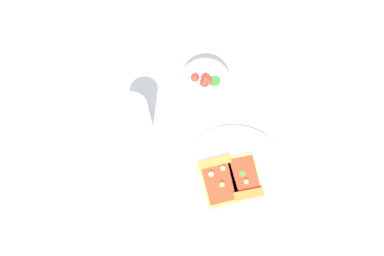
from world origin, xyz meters
The scene contains 6 objects.
ground_plane centered at (0.00, 0.00, 0.00)m, with size 2.40×2.40×0.00m, color silver.
plate centered at (0.02, -0.02, 0.01)m, with size 0.28×0.28×0.01m, color white.
pizza_slice_near centered at (-0.02, -0.01, 0.02)m, with size 0.11×0.14×0.02m.
pizza_slice_far centered at (0.03, -0.04, 0.02)m, with size 0.10×0.13×0.02m.
salad_bowl centered at (0.06, 0.22, 0.04)m, with size 0.13×0.13×0.09m.
soda_glass centered at (-0.14, 0.21, 0.07)m, with size 0.08×0.08×0.14m.
Camera 1 is at (-0.18, -0.16, 0.97)m, focal length 36.98 mm.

